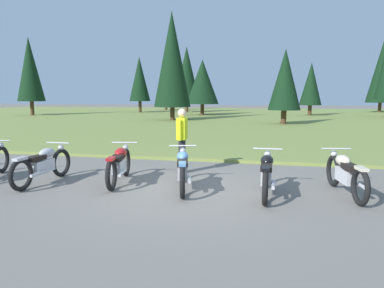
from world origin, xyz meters
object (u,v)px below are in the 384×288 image
motorcycle_sky_blue (183,169)px  motorcycle_red (119,164)px  rider_with_back_turned (182,137)px  motorcycle_cream (346,174)px  motorcycle_silver (43,164)px  motorcycle_black (267,174)px

motorcycle_sky_blue → motorcycle_red: bearing=171.9°
motorcycle_sky_blue → rider_with_back_turned: size_ratio=1.24×
rider_with_back_turned → motorcycle_cream: bearing=-18.9°
motorcycle_silver → motorcycle_sky_blue: (3.26, 0.20, 0.00)m
motorcycle_sky_blue → motorcycle_black: (1.76, -0.08, 0.00)m
motorcycle_sky_blue → rider_with_back_turned: bearing=104.7°
motorcycle_red → motorcycle_sky_blue: (1.56, -0.22, 0.00)m
motorcycle_black → motorcycle_red: bearing=174.9°
motorcycle_red → rider_with_back_turned: bearing=49.4°
motorcycle_silver → motorcycle_sky_blue: 3.26m
motorcycle_silver → motorcycle_cream: (6.58, 0.48, 0.00)m
motorcycle_cream → motorcycle_black: bearing=-167.0°
motorcycle_cream → rider_with_back_turned: rider_with_back_turned is taller
motorcycle_red → motorcycle_sky_blue: size_ratio=1.01×
motorcycle_red → rider_with_back_turned: rider_with_back_turned is taller
motorcycle_sky_blue → motorcycle_black: bearing=-2.5°
motorcycle_black → motorcycle_cream: (1.56, 0.36, 0.00)m
motorcycle_silver → motorcycle_red: size_ratio=1.01×
motorcycle_cream → rider_with_back_turned: 3.98m
motorcycle_silver → rider_with_back_turned: (2.84, 1.76, 0.51)m
rider_with_back_turned → motorcycle_sky_blue: bearing=-75.3°
motorcycle_red → motorcycle_black: bearing=-5.1°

